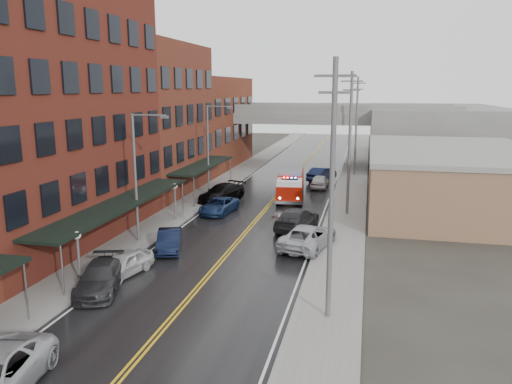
# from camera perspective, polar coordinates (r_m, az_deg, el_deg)

# --- Properties ---
(road) EXTENTS (11.00, 160.00, 0.02)m
(road) POSITION_cam_1_polar(r_m,az_deg,el_deg) (39.52, -0.49, -3.84)
(road) COLOR black
(road) RESTS_ON ground
(sidewalk_left) EXTENTS (3.00, 160.00, 0.15)m
(sidewalk_left) POSITION_cam_1_polar(r_m,az_deg,el_deg) (41.72, -10.31, -3.09)
(sidewalk_left) COLOR slate
(sidewalk_left) RESTS_ON ground
(sidewalk_right) EXTENTS (3.00, 160.00, 0.15)m
(sidewalk_right) POSITION_cam_1_polar(r_m,az_deg,el_deg) (38.56, 10.16, -4.33)
(sidewalk_right) COLOR slate
(sidewalk_right) RESTS_ON ground
(curb_left) EXTENTS (0.30, 160.00, 0.15)m
(curb_left) POSITION_cam_1_polar(r_m,az_deg,el_deg) (41.12, -8.19, -3.24)
(curb_left) COLOR gray
(curb_left) RESTS_ON ground
(curb_right) EXTENTS (0.30, 160.00, 0.15)m
(curb_right) POSITION_cam_1_polar(r_m,az_deg,el_deg) (38.66, 7.71, -4.21)
(curb_right) COLOR gray
(curb_right) RESTS_ON ground
(brick_building_b) EXTENTS (9.00, 20.00, 18.00)m
(brick_building_b) POSITION_cam_1_polar(r_m,az_deg,el_deg) (37.27, -23.75, 8.25)
(brick_building_b) COLOR #531F16
(brick_building_b) RESTS_ON ground
(brick_building_c) EXTENTS (9.00, 15.00, 15.00)m
(brick_building_c) POSITION_cam_1_polar(r_m,az_deg,el_deg) (52.48, -12.23, 8.10)
(brick_building_c) COLOR #5F281C
(brick_building_c) RESTS_ON ground
(brick_building_far) EXTENTS (9.00, 20.00, 12.00)m
(brick_building_far) POSITION_cam_1_polar(r_m,az_deg,el_deg) (68.82, -6.03, 7.89)
(brick_building_far) COLOR #602719
(brick_building_far) RESTS_ON ground
(tan_building) EXTENTS (14.00, 22.00, 5.00)m
(tan_building) POSITION_cam_1_polar(r_m,az_deg,el_deg) (48.31, 21.21, 1.27)
(tan_building) COLOR #886549
(tan_building) RESTS_ON ground
(right_far_block) EXTENTS (18.00, 30.00, 8.00)m
(right_far_block) POSITION_cam_1_polar(r_m,az_deg,el_deg) (77.89, 19.63, 6.25)
(right_far_block) COLOR slate
(right_far_block) RESTS_ON ground
(awning_1) EXTENTS (2.60, 18.00, 3.09)m
(awning_1) POSITION_cam_1_polar(r_m,az_deg,el_deg) (34.99, -15.23, -1.31)
(awning_1) COLOR black
(awning_1) RESTS_ON ground
(awning_2) EXTENTS (2.60, 13.00, 3.09)m
(awning_2) POSITION_cam_1_polar(r_m,az_deg,el_deg) (50.81, -6.04, 3.06)
(awning_2) COLOR black
(awning_2) RESTS_ON ground
(globe_lamp_1) EXTENTS (0.44, 0.44, 3.12)m
(globe_lamp_1) POSITION_cam_1_polar(r_m,az_deg,el_deg) (28.80, -19.70, -5.81)
(globe_lamp_1) COLOR #59595B
(globe_lamp_1) RESTS_ON ground
(globe_lamp_2) EXTENTS (0.44, 0.44, 3.12)m
(globe_lamp_2) POSITION_cam_1_polar(r_m,az_deg,el_deg) (40.87, -9.27, -0.15)
(globe_lamp_2) COLOR #59595B
(globe_lamp_2) RESTS_ON ground
(street_lamp_1) EXTENTS (2.64, 0.22, 9.00)m
(street_lamp_1) POSITION_cam_1_polar(r_m,az_deg,el_deg) (35.02, -13.29, 2.47)
(street_lamp_1) COLOR #59595B
(street_lamp_1) RESTS_ON ground
(street_lamp_2) EXTENTS (2.64, 0.22, 9.00)m
(street_lamp_2) POSITION_cam_1_polar(r_m,az_deg,el_deg) (49.75, -5.25, 5.45)
(street_lamp_2) COLOR #59595B
(street_lamp_2) RESTS_ON ground
(utility_pole_0) EXTENTS (1.80, 0.24, 12.00)m
(utility_pole_0) POSITION_cam_1_polar(r_m,az_deg,el_deg) (22.53, 8.65, 0.44)
(utility_pole_0) COLOR #59595B
(utility_pole_0) RESTS_ON ground
(utility_pole_1) EXTENTS (1.80, 0.24, 12.00)m
(utility_pole_1) POSITION_cam_1_polar(r_m,az_deg,el_deg) (42.30, 10.66, 5.69)
(utility_pole_1) COLOR #59595B
(utility_pole_1) RESTS_ON ground
(utility_pole_2) EXTENTS (1.80, 0.24, 12.00)m
(utility_pole_2) POSITION_cam_1_polar(r_m,az_deg,el_deg) (62.21, 11.39, 7.58)
(utility_pole_2) COLOR #59595B
(utility_pole_2) RESTS_ON ground
(overpass) EXTENTS (40.00, 10.00, 7.50)m
(overpass) POSITION_cam_1_polar(r_m,az_deg,el_deg) (69.74, 5.56, 7.94)
(overpass) COLOR slate
(overpass) RESTS_ON ground
(fire_truck) EXTENTS (3.71, 7.81, 2.77)m
(fire_truck) POSITION_cam_1_polar(r_m,az_deg,el_deg) (48.63, 3.98, 0.93)
(fire_truck) COLOR maroon
(fire_truck) RESTS_ON ground
(parked_car_left_3) EXTENTS (3.51, 5.49, 1.48)m
(parked_car_left_3) POSITION_cam_1_polar(r_m,az_deg,el_deg) (28.36, -17.38, -9.29)
(parked_car_left_3) COLOR #292A2C
(parked_car_left_3) RESTS_ON ground
(parked_car_left_4) EXTENTS (2.54, 4.34, 1.39)m
(parked_car_left_4) POSITION_cam_1_polar(r_m,az_deg,el_deg) (30.20, -14.86, -7.92)
(parked_car_left_4) COLOR #BEBEBE
(parked_car_left_4) RESTS_ON ground
(parked_car_left_5) EXTENTS (2.71, 4.47, 1.39)m
(parked_car_left_5) POSITION_cam_1_polar(r_m,az_deg,el_deg) (33.93, -9.89, -5.48)
(parked_car_left_5) COLOR black
(parked_car_left_5) RESTS_ON ground
(parked_car_left_6) EXTENTS (2.79, 5.08, 1.35)m
(parked_car_left_6) POSITION_cam_1_polar(r_m,az_deg,el_deg) (43.28, -4.26, -1.57)
(parked_car_left_6) COLOR navy
(parked_car_left_6) RESTS_ON ground
(parked_car_left_7) EXTENTS (4.03, 6.07, 1.63)m
(parked_car_left_7) POSITION_cam_1_polar(r_m,az_deg,el_deg) (47.79, -3.94, -0.10)
(parked_car_left_7) COLOR black
(parked_car_left_7) RESTS_ON ground
(parked_car_right_0) EXTENTS (3.89, 6.30, 1.63)m
(parked_car_right_0) POSITION_cam_1_polar(r_m,az_deg,el_deg) (34.07, 5.95, -5.09)
(parked_car_right_0) COLOR #A4A6AC
(parked_car_right_0) RESTS_ON ground
(parked_car_right_1) EXTENTS (3.26, 6.00, 1.65)m
(parked_car_right_1) POSITION_cam_1_polar(r_m,az_deg,el_deg) (38.48, 4.67, -3.06)
(parked_car_right_1) COLOR black
(parked_car_right_1) RESTS_ON ground
(parked_car_right_2) EXTENTS (1.82, 4.36, 1.47)m
(parked_car_right_2) POSITION_cam_1_polar(r_m,az_deg,el_deg) (54.39, 7.30, 1.21)
(parked_car_right_2) COLOR #BABABA
(parked_car_right_2) RESTS_ON ground
(parked_car_right_3) EXTENTS (3.22, 5.21, 1.62)m
(parked_car_right_3) POSITION_cam_1_polar(r_m,az_deg,el_deg) (58.56, 7.53, 2.04)
(parked_car_right_3) COLOR #0E1633
(parked_car_right_3) RESTS_ON ground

